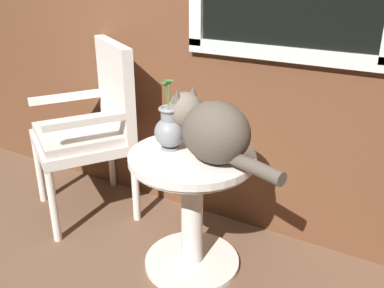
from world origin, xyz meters
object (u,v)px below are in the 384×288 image
(wicker_side_table, at_px, (192,193))
(cat, at_px, (212,129))
(wicker_chair, at_px, (93,123))
(pewter_vase_with_ivy, at_px, (170,129))

(wicker_side_table, height_order, cat, cat)
(cat, bearing_deg, wicker_chair, 167.38)
(wicker_chair, relative_size, pewter_vase_with_ivy, 3.18)
(cat, xyz_separation_m, pewter_vase_with_ivy, (-0.22, 0.00, -0.04))
(pewter_vase_with_ivy, bearing_deg, wicker_side_table, 0.51)
(wicker_side_table, distance_m, pewter_vase_with_ivy, 0.33)
(wicker_chair, bearing_deg, wicker_side_table, -13.93)
(wicker_side_table, bearing_deg, pewter_vase_with_ivy, -179.49)
(wicker_side_table, relative_size, cat, 0.98)
(cat, relative_size, pewter_vase_with_ivy, 1.97)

